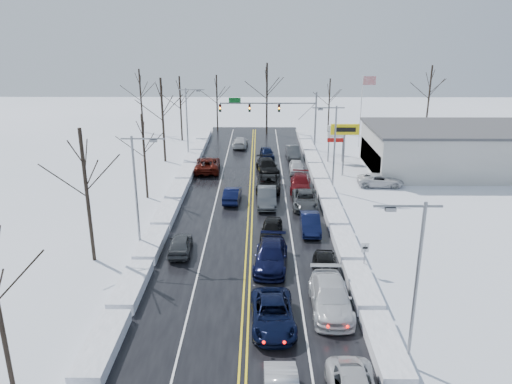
{
  "coord_description": "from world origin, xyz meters",
  "views": [
    {
      "loc": [
        0.82,
        -39.59,
        16.83
      ],
      "look_at": [
        0.54,
        2.5,
        2.5
      ],
      "focal_mm": 35.0,
      "sensor_mm": 36.0,
      "label": 1
    }
  ],
  "objects_px": {
    "oncoming_car_0": "(232,201)",
    "dealership_building": "(455,149)",
    "flagpole": "(362,105)",
    "traffic_signal_mast": "(279,111)",
    "tires_plus_sign": "(345,133)"
  },
  "relations": [
    {
      "from": "traffic_signal_mast",
      "to": "dealership_building",
      "type": "relative_size",
      "value": 0.65
    },
    {
      "from": "flagpole",
      "to": "dealership_building",
      "type": "xyz_separation_m",
      "value": [
        8.8,
        -12.0,
        -3.27
      ]
    },
    {
      "from": "traffic_signal_mast",
      "to": "flagpole",
      "type": "xyz_separation_m",
      "value": [
        11.72,
        2.01,
        0.45
      ]
    },
    {
      "from": "flagpole",
      "to": "oncoming_car_0",
      "type": "height_order",
      "value": "flagpole"
    },
    {
      "from": "tires_plus_sign",
      "to": "oncoming_car_0",
      "type": "distance_m",
      "value": 16.08
    },
    {
      "from": "oncoming_car_0",
      "to": "tires_plus_sign",
      "type": "bearing_deg",
      "value": -140.38
    },
    {
      "from": "oncoming_car_0",
      "to": "flagpole",
      "type": "bearing_deg",
      "value": -123.02
    },
    {
      "from": "tires_plus_sign",
      "to": "dealership_building",
      "type": "distance_m",
      "value": 13.82
    },
    {
      "from": "flagpole",
      "to": "oncoming_car_0",
      "type": "xyz_separation_m",
      "value": [
        -17.01,
        -23.03,
        -5.93
      ]
    },
    {
      "from": "tires_plus_sign",
      "to": "oncoming_car_0",
      "type": "bearing_deg",
      "value": -143.81
    },
    {
      "from": "oncoming_car_0",
      "to": "traffic_signal_mast",
      "type": "bearing_deg",
      "value": -100.68
    },
    {
      "from": "traffic_signal_mast",
      "to": "oncoming_car_0",
      "type": "distance_m",
      "value": 22.36
    },
    {
      "from": "oncoming_car_0",
      "to": "dealership_building",
      "type": "bearing_deg",
      "value": -153.43
    },
    {
      "from": "traffic_signal_mast",
      "to": "oncoming_car_0",
      "type": "height_order",
      "value": "traffic_signal_mast"
    },
    {
      "from": "traffic_signal_mast",
      "to": "flagpole",
      "type": "height_order",
      "value": "flagpole"
    }
  ]
}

